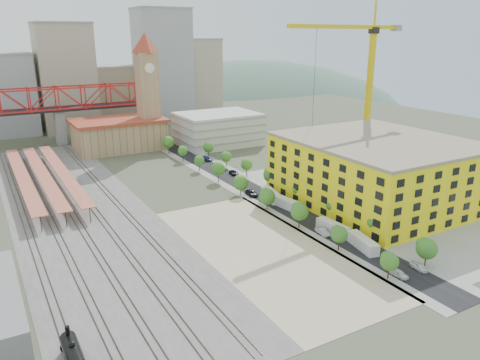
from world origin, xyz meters
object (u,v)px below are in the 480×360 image
construction_building (377,171)px  site_trailer_b (333,228)px  site_trailer_d (271,195)px  site_trailer_a (363,243)px  clock_tower (147,80)px  tower_crane (364,69)px  car_0 (399,274)px  site_trailer_c (286,203)px

construction_building → site_trailer_b: construction_building is taller
site_trailer_d → site_trailer_a: bearing=-78.2°
site_trailer_a → site_trailer_d: (0.00, 38.34, 0.06)m
clock_tower → site_trailer_a: size_ratio=5.23×
construction_building → tower_crane: size_ratio=0.87×
tower_crane → construction_building: bearing=-124.3°
site_trailer_a → car_0: 13.92m
site_trailer_a → car_0: bearing=-90.8°
site_trailer_b → site_trailer_c: bearing=86.2°
clock_tower → site_trailer_a: bearing=-86.2°
tower_crane → car_0: bearing=-127.1°
site_trailer_d → car_0: site_trailer_d is taller
clock_tower → site_trailer_b: (8.00, -111.65, -27.36)m
site_trailer_c → car_0: size_ratio=2.36×
construction_building → clock_tower: bearing=108.8°
construction_building → site_trailer_a: bearing=-139.7°
construction_building → site_trailer_d: construction_building is taller
site_trailer_d → site_trailer_b: bearing=-78.2°
tower_crane → site_trailer_c: 60.18m
site_trailer_a → site_trailer_c: site_trailer_a is taller
site_trailer_a → site_trailer_c: 30.40m
car_0 → clock_tower: bearing=88.8°
site_trailer_d → car_0: 52.01m
tower_crane → site_trailer_d: 58.02m
site_trailer_c → site_trailer_b: bearing=-97.4°
site_trailer_a → site_trailer_c: size_ratio=1.00×
site_trailer_d → car_0: size_ratio=2.47×
construction_building → car_0: 46.73m
car_0 → site_trailer_c: bearing=82.8°
clock_tower → car_0: clock_tower is taller
site_trailer_c → site_trailer_d: 7.93m
tower_crane → site_trailer_d: tower_crane is taller
clock_tower → site_trailer_c: 95.94m
car_0 → site_trailer_b: bearing=79.5°
site_trailer_c → site_trailer_a: bearing=-97.4°
site_trailer_d → tower_crane: bearing=26.5°
site_trailer_a → tower_crane: bearing=59.6°
site_trailer_b → car_0: site_trailer_b is taller
site_trailer_d → site_trailer_c: bearing=-78.2°
construction_building → tower_crane: (19.20, 28.15, 26.41)m
construction_building → site_trailer_c: size_ratio=5.11×
clock_tower → site_trailer_d: (8.00, -83.68, -27.28)m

